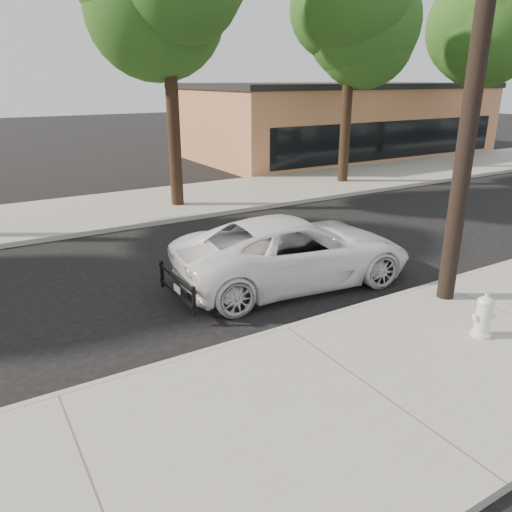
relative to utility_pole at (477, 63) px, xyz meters
name	(u,v)px	position (x,y,z in m)	size (l,w,h in m)	color
ground	(232,294)	(-3.60, 2.70, -4.70)	(120.00, 120.00, 0.00)	black
near_sidewalk	(370,391)	(-3.60, -1.60, -4.62)	(90.00, 4.40, 0.15)	gray
far_sidewalk	(118,209)	(-3.60, 11.20, -4.62)	(90.00, 5.00, 0.15)	gray
curb_near	(286,330)	(-3.60, 0.60, -4.62)	(90.00, 0.12, 0.16)	#9E9B93
building_main	(335,120)	(12.40, 18.70, -2.70)	(18.00, 10.00, 4.00)	#C17750
utility_pole	(477,63)	(0.00, 0.00, 0.00)	(1.40, 0.34, 9.00)	black
tree_d	(357,28)	(6.60, 10.65, 1.67)	(4.50, 4.35, 8.75)	black
tree_e	(488,28)	(14.61, 10.44, 2.00)	(4.80, 4.65, 9.25)	black
police_cruiser	(294,251)	(-2.03, 2.60, -3.94)	(2.52, 5.47, 1.52)	white
fire_hydrant	(483,317)	(-0.83, -1.45, -4.19)	(0.40, 0.36, 0.75)	silver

